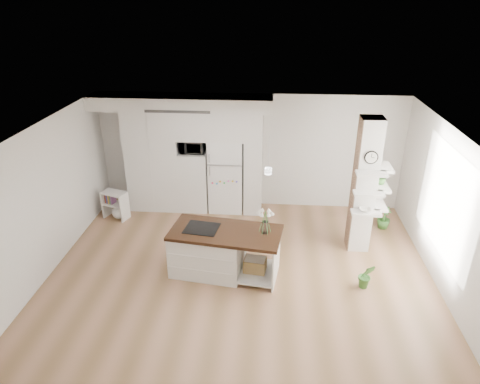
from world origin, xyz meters
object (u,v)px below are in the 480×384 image
object	(u,v)px
kitchen_island	(214,250)
floor_plant_a	(366,276)
bookshelf	(116,207)
refrigerator	(226,175)

from	to	relation	value
kitchen_island	floor_plant_a	bearing A→B (deg)	2.03
kitchen_island	bookshelf	bearing A→B (deg)	151.22
bookshelf	kitchen_island	bearing A→B (deg)	-17.49
refrigerator	floor_plant_a	xyz separation A→B (m)	(2.75, -2.83, -0.63)
bookshelf	refrigerator	bearing A→B (deg)	34.70
refrigerator	floor_plant_a	bearing A→B (deg)	-45.83
refrigerator	bookshelf	size ratio (longest dim) A/B	2.71
refrigerator	kitchen_island	distance (m)	2.58
refrigerator	bookshelf	bearing A→B (deg)	-164.63
refrigerator	kitchen_island	bearing A→B (deg)	-89.03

